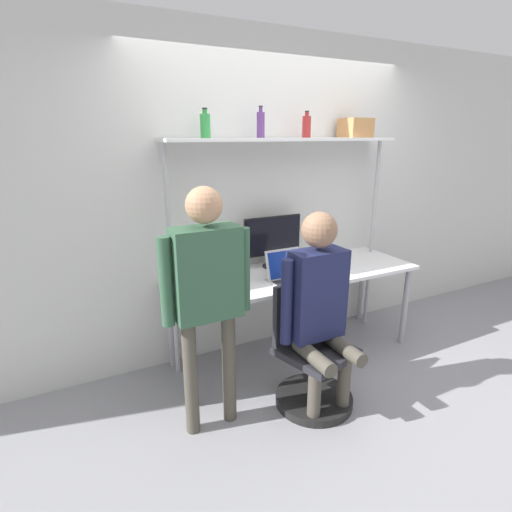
% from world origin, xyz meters
% --- Properties ---
extents(ground_plane, '(12.00, 12.00, 0.00)m').
position_xyz_m(ground_plane, '(0.00, 0.00, 0.00)').
color(ground_plane, gray).
extents(wall_back, '(8.00, 0.06, 2.70)m').
position_xyz_m(wall_back, '(0.00, 0.76, 1.35)').
color(wall_back, silver).
rests_on(wall_back, ground_plane).
extents(desk, '(2.14, 0.71, 0.77)m').
position_xyz_m(desk, '(0.00, 0.38, 0.70)').
color(desk, white).
rests_on(desk, ground_plane).
extents(shelf_unit, '(2.04, 0.31, 1.85)m').
position_xyz_m(shelf_unit, '(0.00, 0.56, 1.63)').
color(shelf_unit, white).
rests_on(shelf_unit, ground_plane).
extents(monitor, '(0.54, 0.18, 0.45)m').
position_xyz_m(monitor, '(-0.10, 0.59, 1.02)').
color(monitor, black).
rests_on(monitor, desk).
extents(laptop, '(0.31, 0.25, 0.24)m').
position_xyz_m(laptop, '(-0.17, 0.24, 0.83)').
color(laptop, '#BCBCC1').
rests_on(laptop, desk).
extents(cell_phone, '(0.07, 0.15, 0.01)m').
position_xyz_m(cell_phone, '(0.09, 0.22, 0.77)').
color(cell_phone, silver).
rests_on(cell_phone, desk).
extents(office_chair, '(0.57, 0.57, 0.89)m').
position_xyz_m(office_chair, '(-0.24, -0.24, 0.27)').
color(office_chair, black).
rests_on(office_chair, ground_plane).
extents(person_seated, '(0.54, 0.48, 1.41)m').
position_xyz_m(person_seated, '(-0.23, -0.28, 0.83)').
color(person_seated, '#4C473D').
rests_on(person_seated, ground_plane).
extents(person_standing, '(0.57, 0.22, 1.60)m').
position_xyz_m(person_standing, '(-0.97, -0.16, 1.02)').
color(person_standing, '#4C473D').
rests_on(person_standing, ground_plane).
extents(bottle_purple, '(0.06, 0.06, 0.24)m').
position_xyz_m(bottle_purple, '(-0.23, 0.56, 1.95)').
color(bottle_purple, '#593372').
rests_on(bottle_purple, shelf_unit).
extents(bottle_green, '(0.07, 0.07, 0.21)m').
position_xyz_m(bottle_green, '(-0.69, 0.56, 1.94)').
color(bottle_green, '#2D8C3F').
rests_on(bottle_green, shelf_unit).
extents(bottle_red, '(0.07, 0.07, 0.21)m').
position_xyz_m(bottle_red, '(0.19, 0.56, 1.94)').
color(bottle_red, maroon).
rests_on(bottle_red, shelf_unit).
extents(storage_box, '(0.23, 0.22, 0.16)m').
position_xyz_m(storage_box, '(0.70, 0.56, 1.93)').
color(storage_box, '#B27A47').
rests_on(storage_box, shelf_unit).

